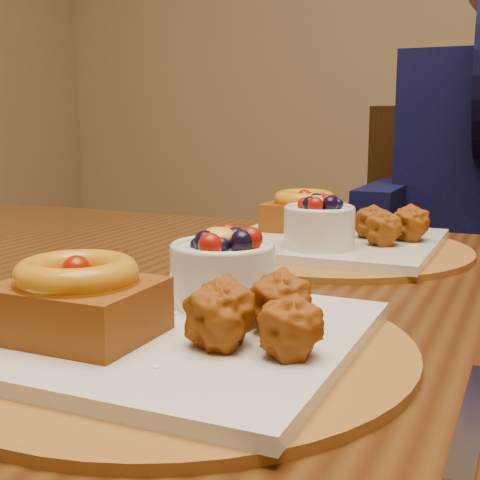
% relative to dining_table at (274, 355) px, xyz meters
% --- Properties ---
extents(dining_table, '(1.60, 0.90, 0.76)m').
position_rel_dining_table_xyz_m(dining_table, '(0.00, 0.00, 0.00)').
color(dining_table, '#361909').
rests_on(dining_table, ground).
extents(place_setting_near, '(0.38, 0.38, 0.09)m').
position_rel_dining_table_xyz_m(place_setting_near, '(-0.00, -0.21, 0.10)').
color(place_setting_near, brown).
rests_on(place_setting_near, dining_table).
extents(place_setting_far, '(0.38, 0.38, 0.09)m').
position_rel_dining_table_xyz_m(place_setting_far, '(-0.00, 0.21, 0.10)').
color(place_setting_far, brown).
rests_on(place_setting_far, dining_table).
extents(chair_far, '(0.62, 0.62, 0.97)m').
position_rel_dining_table_xyz_m(chair_far, '(0.02, 0.85, -0.14)').
color(chair_far, black).
rests_on(chair_far, ground).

